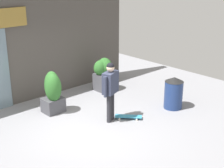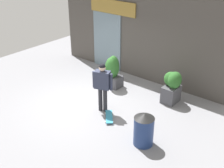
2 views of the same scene
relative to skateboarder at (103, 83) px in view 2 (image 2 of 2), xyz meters
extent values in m
plane|color=gray|center=(-0.71, 0.04, -1.00)|extent=(12.00, 12.00, 0.00)
cube|color=#4C4742|center=(-0.71, 2.92, 0.96)|extent=(7.38, 0.25, 3.92)
cube|color=slate|center=(-2.16, 2.78, 0.17)|extent=(1.41, 0.06, 2.33)
cube|color=olive|center=(-1.86, 2.76, 1.60)|extent=(2.18, 0.05, 0.53)
cylinder|color=#28282D|center=(0.08, 0.03, -0.59)|extent=(0.13, 0.13, 0.81)
cylinder|color=#28282D|center=(-0.08, -0.03, -0.59)|extent=(0.13, 0.13, 0.81)
cube|color=#2D3347|center=(0.00, 0.00, 0.10)|extent=(0.53, 0.41, 0.57)
cylinder|color=#2D3347|center=(0.26, 0.10, 0.07)|extent=(0.09, 0.09, 0.55)
cylinder|color=#2D3347|center=(-0.26, -0.10, 0.07)|extent=(0.09, 0.09, 0.55)
sphere|color=beige|center=(0.00, 0.00, 0.50)|extent=(0.21, 0.21, 0.21)
sphere|color=black|center=(0.00, 0.00, 0.53)|extent=(0.20, 0.20, 0.20)
cube|color=teal|center=(0.45, -0.23, -0.93)|extent=(0.64, 0.69, 0.02)
cylinder|color=silver|center=(0.69, -0.33, -0.97)|extent=(0.06, 0.06, 0.05)
cylinder|color=silver|center=(0.52, -0.48, -0.97)|extent=(0.06, 0.06, 0.05)
cylinder|color=silver|center=(0.38, 0.02, -0.97)|extent=(0.06, 0.06, 0.05)
cylinder|color=silver|center=(0.21, -0.13, -0.97)|extent=(0.06, 0.06, 0.05)
cube|color=#47474C|center=(1.40, 1.87, -0.71)|extent=(0.46, 0.61, 0.58)
ellipsoid|color=#2D6628|center=(1.48, 1.89, -0.17)|extent=(0.43, 0.54, 0.58)
ellipsoid|color=#2D6628|center=(1.35, 1.93, -0.20)|extent=(0.55, 0.41, 0.52)
cube|color=#47474C|center=(-0.80, 1.54, -0.79)|extent=(0.56, 0.48, 0.42)
ellipsoid|color=#2D6628|center=(-0.81, 1.52, -0.21)|extent=(0.42, 0.49, 0.86)
ellipsoid|color=#2D6628|center=(-0.84, 1.44, -0.23)|extent=(0.46, 0.46, 0.82)
cylinder|color=navy|center=(1.95, -0.59, -0.59)|extent=(0.54, 0.54, 0.82)
cone|color=black|center=(1.95, -0.59, -0.12)|extent=(0.55, 0.55, 0.13)
camera|label=1|loc=(-5.46, -5.99, 2.93)|focal=53.08mm
camera|label=2|loc=(5.29, -6.00, 3.99)|focal=46.69mm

